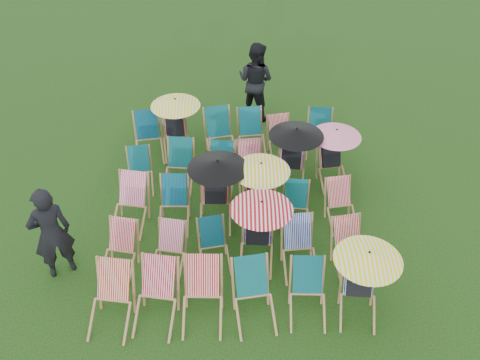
{
  "coord_description": "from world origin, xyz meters",
  "views": [
    {
      "loc": [
        0.06,
        -7.73,
        7.36
      ],
      "look_at": [
        0.13,
        0.22,
        0.9
      ],
      "focal_mm": 40.0,
      "sensor_mm": 36.0,
      "label": 1
    }
  ],
  "objects_px": {
    "deckchair_0": "(110,300)",
    "person_left": "(51,233)",
    "deckchair_5": "(362,283)",
    "deckchair_29": "(320,134)",
    "person_rear": "(256,80)"
  },
  "relations": [
    {
      "from": "deckchair_0",
      "to": "deckchair_5",
      "type": "relative_size",
      "value": 0.78
    },
    {
      "from": "person_left",
      "to": "person_rear",
      "type": "relative_size",
      "value": 0.97
    },
    {
      "from": "deckchair_29",
      "to": "person_rear",
      "type": "height_order",
      "value": "person_rear"
    },
    {
      "from": "deckchair_29",
      "to": "person_left",
      "type": "xyz_separation_m",
      "value": [
        -5.06,
        -3.67,
        0.49
      ]
    },
    {
      "from": "deckchair_0",
      "to": "deckchair_5",
      "type": "height_order",
      "value": "deckchair_5"
    },
    {
      "from": "deckchair_5",
      "to": "person_rear",
      "type": "relative_size",
      "value": 0.66
    },
    {
      "from": "deckchair_29",
      "to": "deckchair_5",
      "type": "bearing_deg",
      "value": -82.85
    },
    {
      "from": "person_left",
      "to": "deckchair_0",
      "type": "bearing_deg",
      "value": 107.15
    },
    {
      "from": "deckchair_0",
      "to": "person_left",
      "type": "relative_size",
      "value": 0.53
    },
    {
      "from": "deckchair_29",
      "to": "person_left",
      "type": "bearing_deg",
      "value": -138.01
    },
    {
      "from": "deckchair_0",
      "to": "person_left",
      "type": "xyz_separation_m",
      "value": [
        -1.13,
        1.07,
        0.45
      ]
    },
    {
      "from": "person_left",
      "to": "deckchair_29",
      "type": "bearing_deg",
      "value": -173.26
    },
    {
      "from": "deckchair_5",
      "to": "deckchair_0",
      "type": "bearing_deg",
      "value": -172.16
    },
    {
      "from": "deckchair_0",
      "to": "person_rear",
      "type": "xyz_separation_m",
      "value": [
        2.51,
        6.32,
        0.48
      ]
    },
    {
      "from": "deckchair_0",
      "to": "deckchair_29",
      "type": "xyz_separation_m",
      "value": [
        3.94,
        4.74,
        -0.04
      ]
    }
  ]
}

